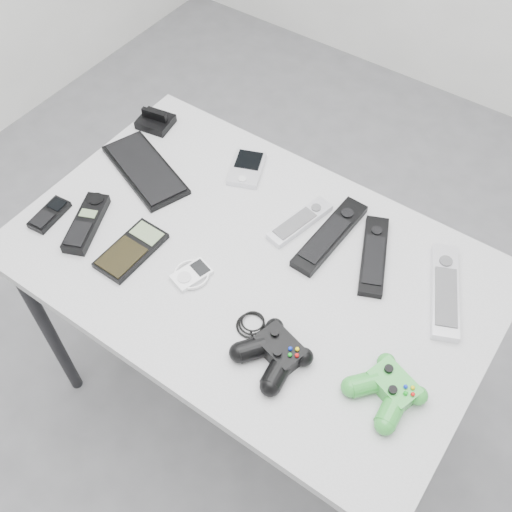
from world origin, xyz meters
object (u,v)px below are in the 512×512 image
Objects in this scene: calculator at (131,250)px; cordless_handset at (86,223)px; pda_keyboard at (145,169)px; remote_black_b at (374,255)px; controller_black at (275,352)px; mobile_phone at (49,214)px; remote_black_a at (330,235)px; remote_silver_a at (300,221)px; remote_silver_b at (445,290)px; mp3_player at (191,274)px; pda at (247,168)px; controller_green at (388,389)px; desk at (252,276)px.

cordless_handset is at bearing -178.02° from calculator.
cordless_handset is (0.01, -0.22, 0.01)m from pda_keyboard.
controller_black reaches higher than remote_black_b.
mobile_phone is 0.63× the size of calculator.
remote_black_a is 1.41× the size of cordless_handset.
remote_black_b reaches higher than remote_silver_a.
remote_silver_b reaches higher than mobile_phone.
mp3_player is (-0.20, -0.27, -0.00)m from remote_black_a.
remote_black_b is 0.96× the size of controller_black.
pda is 1.15× the size of mobile_phone.
remote_black_b reaches higher than mp3_player.
remote_silver_a is 1.70× the size of mobile_phone.
mobile_phone reaches higher than mp3_player.
controller_green reaches higher than mobile_phone.
remote_silver_b is (0.40, 0.17, 0.08)m from desk.
remote_silver_a is at bearing 82.90° from mp3_player.
calculator is 0.16m from mp3_player.
cordless_handset is at bearing -168.52° from controller_black.
desk is 4.46× the size of remote_silver_b.
pda is 0.41m from remote_black_b.
controller_black is at bearing -120.96° from remote_black_b.
mp3_player reaches higher than desk.
controller_black reaches higher than remote_black_a.
remote_black_a is at bearing 54.47° from desk.
remote_silver_a is (0.03, 0.16, 0.07)m from desk.
pda is 0.54m from controller_black.
mp3_player is 0.27m from controller_black.
mobile_phone is 0.46× the size of controller_black.
desk is 4.90× the size of remote_black_b.
pda is 0.86× the size of controller_green.
pda_keyboard is at bearing -156.88° from remote_silver_a.
controller_black is at bearing -6.48° from mobile_phone.
mp3_player is at bearing 10.27° from calculator.
controller_green is (0.22, 0.06, -0.00)m from controller_black.
controller_black is at bearing -3.29° from pda_keyboard.
mp3_player is (-0.49, -0.28, -0.00)m from remote_silver_b.
controller_green is (0.59, -0.35, 0.01)m from pda.
pda_keyboard is at bearing 162.05° from remote_silver_b.
remote_silver_b reaches higher than remote_silver_a.
remote_silver_a is at bearing 31.09° from pda_keyboard.
remote_black_b reaches higher than mobile_phone.
pda_keyboard is (-0.39, 0.08, 0.07)m from desk.
remote_black_a is (0.11, 0.16, 0.08)m from desk.
remote_black_b is at bearing 15.82° from remote_silver_a.
controller_black reaches higher than cordless_handset.
pda is at bearing 149.44° from remote_silver_b.
pda_keyboard is at bearing 64.63° from mobile_phone.
cordless_handset is (-0.61, -0.31, 0.00)m from remote_black_b.
remote_black_b is at bearing 141.03° from controller_green.
desk is 0.51m from mobile_phone.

